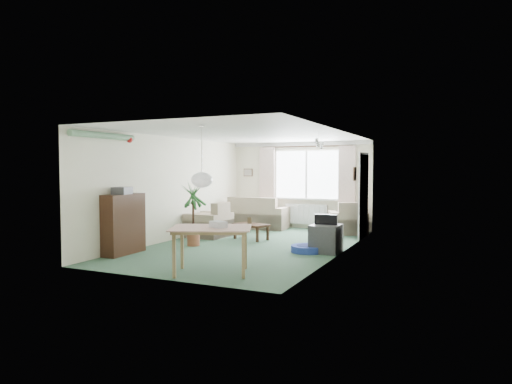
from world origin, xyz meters
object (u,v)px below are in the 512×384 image
at_px(sofa, 257,212).
at_px(houseplant, 193,214).
at_px(armchair_corner, 348,218).
at_px(tv_cube, 326,239).
at_px(pet_bed, 308,249).
at_px(bookshelf, 124,224).
at_px(dining_table, 211,251).
at_px(coffee_table, 251,232).
at_px(armchair_left, 209,219).

relative_size(sofa, houseplant, 1.29).
distance_m(armchair_corner, tv_cube, 2.81).
xyz_separation_m(houseplant, pet_bed, (2.48, 0.31, -0.61)).
relative_size(armchair_corner, bookshelf, 0.78).
bearing_deg(tv_cube, dining_table, -114.07).
bearing_deg(pet_bed, coffee_table, 150.27).
bearing_deg(dining_table, bookshelf, 163.25).
bearing_deg(armchair_left, bookshelf, -4.86).
relative_size(armchair_corner, tv_cube, 1.51).
bearing_deg(armchair_corner, sofa, -22.40).
relative_size(bookshelf, dining_table, 1.02).
relative_size(armchair_left, pet_bed, 1.42).
bearing_deg(pet_bed, tv_cube, 18.96).
xyz_separation_m(armchair_corner, pet_bed, (-0.11, -2.91, -0.34)).
distance_m(armchair_corner, bookshelf, 5.68).
distance_m(sofa, armchair_corner, 2.58).
bearing_deg(armchair_corner, dining_table, 58.31).
xyz_separation_m(armchair_left, houseplant, (0.38, -1.28, 0.26)).
xyz_separation_m(coffee_table, bookshelf, (-1.49, -2.67, 0.40)).
bearing_deg(armchair_left, pet_bed, 73.79).
height_order(sofa, armchair_left, sofa).
distance_m(bookshelf, tv_cube, 3.99).
relative_size(dining_table, tv_cube, 1.90).
xyz_separation_m(bookshelf, tv_cube, (3.54, 1.81, -0.31)).
bearing_deg(bookshelf, armchair_corner, 52.86).
bearing_deg(sofa, tv_cube, 131.33).
relative_size(armchair_corner, pet_bed, 1.37).
xyz_separation_m(sofa, coffee_table, (0.75, -1.96, -0.25)).
height_order(bookshelf, tv_cube, bookshelf).
distance_m(sofa, tv_cube, 3.98).
relative_size(armchair_corner, dining_table, 0.79).
bearing_deg(houseplant, pet_bed, 7.21).
height_order(armchair_corner, armchair_left, armchair_left).
height_order(armchair_left, bookshelf, bookshelf).
bearing_deg(coffee_table, tv_cube, -22.75).
xyz_separation_m(tv_cube, pet_bed, (-0.34, -0.12, -0.21)).
bearing_deg(bookshelf, dining_table, -18.14).
distance_m(bookshelf, houseplant, 1.56).
bearing_deg(armchair_corner, armchair_left, 11.35).
height_order(dining_table, tv_cube, dining_table).
bearing_deg(houseplant, sofa, 89.58).
height_order(sofa, bookshelf, bookshelf).
bearing_deg(sofa, houseplant, 86.10).
height_order(armchair_corner, pet_bed, armchair_corner).
xyz_separation_m(coffee_table, houseplant, (-0.77, -1.29, 0.50)).
bearing_deg(dining_table, houseplant, 128.57).
bearing_deg(sofa, armchair_left, 75.05).
distance_m(armchair_corner, pet_bed, 2.93).
relative_size(armchair_corner, houseplant, 0.67).
bearing_deg(armchair_corner, houseplant, 29.29).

